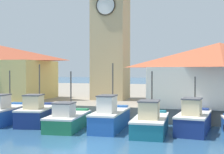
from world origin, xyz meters
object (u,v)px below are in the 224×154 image
fishing_boat_mid_left (110,117)px  fishing_boat_far_left (5,113)px  fishing_boat_center (150,122)px  fishing_boat_mid_right (193,120)px  fishing_boat_left_outer (37,114)px  clock_tower (111,28)px  warehouse_right (219,73)px  fishing_boat_left_inner (68,119)px

fishing_boat_mid_left → fishing_boat_far_left: bearing=178.6°
fishing_boat_center → fishing_boat_mid_right: 2.89m
fishing_boat_left_outer → clock_tower: clock_tower is taller
fishing_boat_mid_left → fishing_boat_center: fishing_boat_mid_left is taller
fishing_boat_mid_left → warehouse_right: (7.48, 6.34, 2.99)m
fishing_boat_left_inner → warehouse_right: (10.39, 6.88, 3.16)m
fishing_boat_center → fishing_boat_left_inner: bearing=179.6°
fishing_boat_left_inner → warehouse_right: bearing=33.5°
fishing_boat_left_inner → fishing_boat_center: size_ratio=0.98×
fishing_boat_far_left → fishing_boat_center: (11.36, -0.80, -0.06)m
fishing_boat_mid_left → fishing_boat_mid_right: (5.56, 0.51, -0.03)m
fishing_boat_left_outer → fishing_boat_left_inner: size_ratio=0.97×
fishing_boat_left_outer → fishing_boat_mid_left: bearing=-4.6°
fishing_boat_left_outer → clock_tower: 12.13m
fishing_boat_left_outer → clock_tower: size_ratio=0.32×
fishing_boat_left_inner → fishing_boat_mid_left: size_ratio=0.98×
fishing_boat_mid_left → warehouse_right: 10.25m
fishing_boat_far_left → fishing_boat_left_inner: size_ratio=0.97×
fishing_boat_far_left → fishing_boat_left_inner: 5.61m
fishing_boat_mid_left → fishing_boat_center: bearing=-11.5°
fishing_boat_center → fishing_boat_mid_left: bearing=168.5°
fishing_boat_mid_left → clock_tower: 12.34m
fishing_boat_far_left → fishing_boat_left_inner: (5.55, -0.76, -0.13)m
clock_tower → fishing_boat_mid_left: bearing=-74.2°
fishing_boat_left_inner → fishing_boat_left_outer: bearing=161.2°
fishing_boat_center → fishing_boat_mid_right: fishing_boat_center is taller
fishing_boat_far_left → fishing_boat_left_outer: fishing_boat_left_outer is taller
fishing_boat_far_left → fishing_boat_left_inner: bearing=-7.8°
fishing_boat_left_outer → fishing_boat_center: 8.85m
fishing_boat_left_inner → clock_tower: bearing=88.6°
fishing_boat_far_left → fishing_boat_mid_left: fishing_boat_mid_left is taller
fishing_boat_mid_left → fishing_boat_mid_right: bearing=5.3°
fishing_boat_center → warehouse_right: (4.59, 6.93, 3.09)m
fishing_boat_mid_left → clock_tower: size_ratio=0.34×
fishing_boat_mid_left → clock_tower: clock_tower is taller
fishing_boat_left_outer → fishing_boat_mid_right: fishing_boat_left_outer is taller
fishing_boat_mid_left → fishing_boat_mid_right: fishing_boat_mid_left is taller
fishing_boat_left_inner → fishing_boat_center: bearing=-0.4°
warehouse_right → fishing_boat_mid_left: bearing=-139.7°
fishing_boat_far_left → fishing_boat_mid_right: size_ratio=1.01×
fishing_boat_left_outer → warehouse_right: warehouse_right is taller
fishing_boat_left_outer → fishing_boat_mid_left: (5.90, -0.47, 0.02)m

